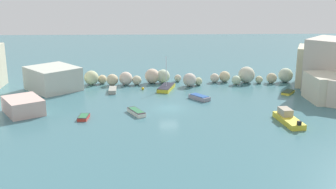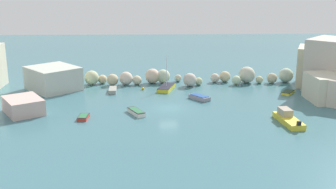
{
  "view_description": "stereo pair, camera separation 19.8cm",
  "coord_description": "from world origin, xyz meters",
  "px_view_note": "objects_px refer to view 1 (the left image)",
  "views": [
    {
      "loc": [
        -2.06,
        -54.93,
        17.04
      ],
      "look_at": [
        0.0,
        3.5,
        1.0
      ],
      "focal_mm": 45.0,
      "sensor_mm": 36.0,
      "label": 1
    },
    {
      "loc": [
        -1.86,
        -54.94,
        17.04
      ],
      "look_at": [
        0.0,
        3.5,
        1.0
      ],
      "focal_mm": 45.0,
      "sensor_mm": 36.0,
      "label": 2
    }
  ],
  "objects_px": {
    "moored_boat_2": "(113,90)",
    "moored_boat_7": "(136,112)",
    "moored_boat_6": "(288,118)",
    "channel_buoy": "(143,89)",
    "moored_boat_0": "(166,88)",
    "moored_boat_5": "(84,117)",
    "moored_boat_3": "(288,92)",
    "moored_boat_1": "(28,110)",
    "moored_boat_4": "(199,97)"
  },
  "relations": [
    {
      "from": "moored_boat_2",
      "to": "moored_boat_7",
      "type": "distance_m",
      "value": 12.14
    },
    {
      "from": "moored_boat_2",
      "to": "moored_boat_6",
      "type": "xyz_separation_m",
      "value": [
        22.93,
        -15.34,
        0.23
      ]
    },
    {
      "from": "moored_boat_7",
      "to": "channel_buoy",
      "type": "bearing_deg",
      "value": 149.88
    },
    {
      "from": "moored_boat_0",
      "to": "moored_boat_2",
      "type": "xyz_separation_m",
      "value": [
        -8.44,
        -1.16,
        -0.04
      ]
    },
    {
      "from": "moored_boat_6",
      "to": "moored_boat_7",
      "type": "relative_size",
      "value": 1.62
    },
    {
      "from": "moored_boat_5",
      "to": "moored_boat_7",
      "type": "relative_size",
      "value": 0.64
    },
    {
      "from": "moored_boat_3",
      "to": "moored_boat_5",
      "type": "xyz_separation_m",
      "value": [
        -29.62,
        -11.21,
        0.03
      ]
    },
    {
      "from": "moored_boat_1",
      "to": "moored_boat_3",
      "type": "bearing_deg",
      "value": 88.78
    },
    {
      "from": "channel_buoy",
      "to": "moored_boat_2",
      "type": "xyz_separation_m",
      "value": [
        -4.7,
        -1.09,
        0.07
      ]
    },
    {
      "from": "moored_boat_4",
      "to": "moored_boat_7",
      "type": "distance_m",
      "value": 11.22
    },
    {
      "from": "moored_boat_1",
      "to": "moored_boat_2",
      "type": "xyz_separation_m",
      "value": [
        10.32,
        9.76,
        0.03
      ]
    },
    {
      "from": "moored_boat_4",
      "to": "moored_boat_5",
      "type": "distance_m",
      "value": 17.7
    },
    {
      "from": "moored_boat_2",
      "to": "moored_boat_4",
      "type": "bearing_deg",
      "value": 67.94
    },
    {
      "from": "moored_boat_4",
      "to": "moored_boat_3",
      "type": "bearing_deg",
      "value": 63.67
    },
    {
      "from": "channel_buoy",
      "to": "moored_boat_7",
      "type": "bearing_deg",
      "value": -92.59
    },
    {
      "from": "moored_boat_7",
      "to": "moored_boat_0",
      "type": "bearing_deg",
      "value": 133.56
    },
    {
      "from": "channel_buoy",
      "to": "moored_boat_4",
      "type": "bearing_deg",
      "value": -34.55
    },
    {
      "from": "moored_boat_1",
      "to": "moored_boat_4",
      "type": "xyz_separation_m",
      "value": [
        23.46,
        5.04,
        0.05
      ]
    },
    {
      "from": "moored_boat_2",
      "to": "moored_boat_4",
      "type": "relative_size",
      "value": 0.92
    },
    {
      "from": "moored_boat_2",
      "to": "moored_boat_7",
      "type": "height_order",
      "value": "moored_boat_2"
    },
    {
      "from": "channel_buoy",
      "to": "moored_boat_0",
      "type": "height_order",
      "value": "moored_boat_0"
    },
    {
      "from": "moored_boat_5",
      "to": "moored_boat_3",
      "type": "bearing_deg",
      "value": 114.52
    },
    {
      "from": "moored_boat_0",
      "to": "moored_boat_3",
      "type": "xyz_separation_m",
      "value": [
        18.73,
        -3.06,
        -0.13
      ]
    },
    {
      "from": "moored_boat_4",
      "to": "moored_boat_5",
      "type": "xyz_separation_m",
      "value": [
        -15.59,
        -8.39,
        -0.08
      ]
    },
    {
      "from": "moored_boat_2",
      "to": "moored_boat_5",
      "type": "height_order",
      "value": "moored_boat_2"
    },
    {
      "from": "moored_boat_0",
      "to": "moored_boat_6",
      "type": "xyz_separation_m",
      "value": [
        14.49,
        -16.5,
        0.19
      ]
    },
    {
      "from": "moored_boat_2",
      "to": "moored_boat_5",
      "type": "bearing_deg",
      "value": -12.9
    },
    {
      "from": "moored_boat_2",
      "to": "moored_boat_5",
      "type": "xyz_separation_m",
      "value": [
        -2.45,
        -13.11,
        -0.06
      ]
    },
    {
      "from": "moored_boat_1",
      "to": "moored_boat_7",
      "type": "relative_size",
      "value": 1.23
    },
    {
      "from": "channel_buoy",
      "to": "moored_boat_5",
      "type": "xyz_separation_m",
      "value": [
        -7.15,
        -14.2,
        0.01
      ]
    },
    {
      "from": "moored_boat_3",
      "to": "moored_boat_5",
      "type": "relative_size",
      "value": 1.25
    },
    {
      "from": "moored_boat_7",
      "to": "moored_boat_2",
      "type": "bearing_deg",
      "value": 172.39
    },
    {
      "from": "moored_boat_2",
      "to": "moored_boat_5",
      "type": "distance_m",
      "value": 13.34
    },
    {
      "from": "moored_boat_5",
      "to": "moored_boat_7",
      "type": "distance_m",
      "value": 6.8
    },
    {
      "from": "moored_boat_4",
      "to": "moored_boat_5",
      "type": "height_order",
      "value": "moored_boat_4"
    },
    {
      "from": "channel_buoy",
      "to": "moored_boat_7",
      "type": "xyz_separation_m",
      "value": [
        -0.56,
        -12.5,
        0.08
      ]
    },
    {
      "from": "moored_boat_3",
      "to": "channel_buoy",
      "type": "bearing_deg",
      "value": -61.81
    },
    {
      "from": "moored_boat_7",
      "to": "moored_boat_3",
      "type": "bearing_deg",
      "value": 84.91
    },
    {
      "from": "moored_boat_2",
      "to": "channel_buoy",
      "type": "bearing_deg",
      "value": 100.77
    },
    {
      "from": "channel_buoy",
      "to": "moored_boat_5",
      "type": "bearing_deg",
      "value": -116.73
    },
    {
      "from": "moored_boat_1",
      "to": "moored_boat_2",
      "type": "height_order",
      "value": "moored_boat_2"
    },
    {
      "from": "moored_boat_6",
      "to": "moored_boat_5",
      "type": "bearing_deg",
      "value": 77.98
    },
    {
      "from": "moored_boat_5",
      "to": "moored_boat_4",
      "type": "bearing_deg",
      "value": 122.09
    },
    {
      "from": "moored_boat_5",
      "to": "moored_boat_6",
      "type": "bearing_deg",
      "value": 88.77
    },
    {
      "from": "moored_boat_0",
      "to": "moored_boat_7",
      "type": "distance_m",
      "value": 13.29
    },
    {
      "from": "moored_boat_1",
      "to": "moored_boat_2",
      "type": "distance_m",
      "value": 14.21
    },
    {
      "from": "moored_boat_0",
      "to": "moored_boat_1",
      "type": "bearing_deg",
      "value": 136.19
    },
    {
      "from": "channel_buoy",
      "to": "moored_boat_7",
      "type": "relative_size",
      "value": 0.12
    },
    {
      "from": "moored_boat_3",
      "to": "moored_boat_6",
      "type": "relative_size",
      "value": 0.49
    },
    {
      "from": "moored_boat_7",
      "to": "moored_boat_4",
      "type": "bearing_deg",
      "value": 99.1
    }
  ]
}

